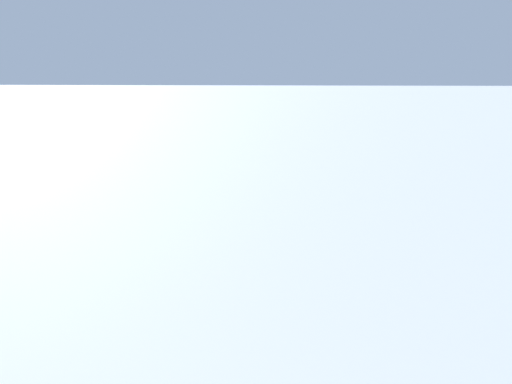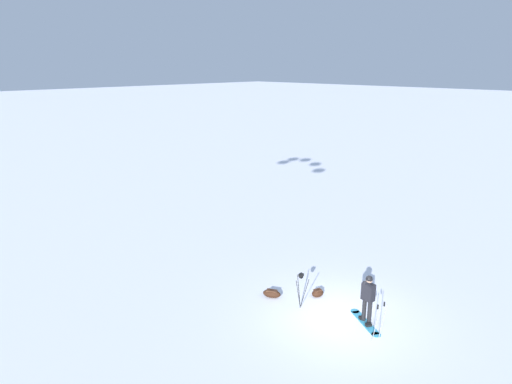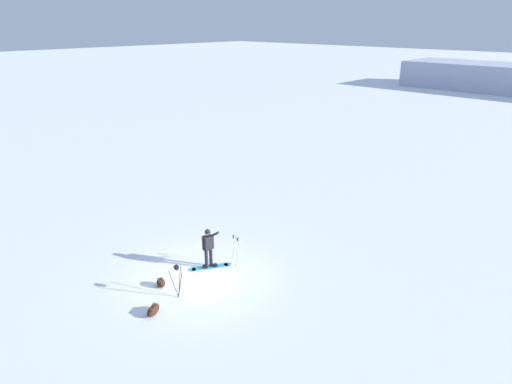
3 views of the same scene
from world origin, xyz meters
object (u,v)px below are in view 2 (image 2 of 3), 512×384
object	(u,v)px
snowboarder	(368,294)
gear_bag_small	(272,293)
camera_tripod	(301,283)
snowboard	(365,322)
ski_poles	(380,317)
gear_bag_large	(318,293)

from	to	relation	value
snowboarder	gear_bag_small	size ratio (longest dim) A/B	2.36
camera_tripod	gear_bag_small	bearing A→B (deg)	8.40
snowboard	ski_poles	size ratio (longest dim) A/B	1.19
snowboarder	gear_bag_large	size ratio (longest dim) A/B	3.19
gear_bag_small	camera_tripod	bearing A→B (deg)	-171.60
gear_bag_large	gear_bag_small	xyz separation A→B (m)	(1.17, 1.22, 0.00)
snowboard	gear_bag_small	size ratio (longest dim) A/B	2.14
snowboard	camera_tripod	distance (m)	2.46
snowboarder	ski_poles	bearing A→B (deg)	141.09
snowboard	gear_bag_large	world-z (taller)	gear_bag_large
gear_bag_large	camera_tripod	xyz separation A→B (m)	(-0.03, 1.04, 0.78)
snowboard	gear_bag_large	bearing A→B (deg)	-7.71
camera_tripod	ski_poles	xyz separation A→B (m)	(-3.00, -0.12, -0.08)
gear_bag_small	ski_poles	size ratio (longest dim) A/B	0.56
gear_bag_large	ski_poles	world-z (taller)	ski_poles
snowboarder	ski_poles	distance (m)	1.11
ski_poles	snowboarder	bearing A→B (deg)	-38.91
snowboard	camera_tripod	xyz separation A→B (m)	(2.15, 0.75, 0.91)
camera_tripod	gear_bag_large	bearing A→B (deg)	-88.52
snowboarder	camera_tripod	xyz separation A→B (m)	(2.15, 0.80, -0.09)
snowboarder	snowboard	size ratio (longest dim) A/B	1.10
gear_bag_large	camera_tripod	bearing A→B (deg)	91.48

